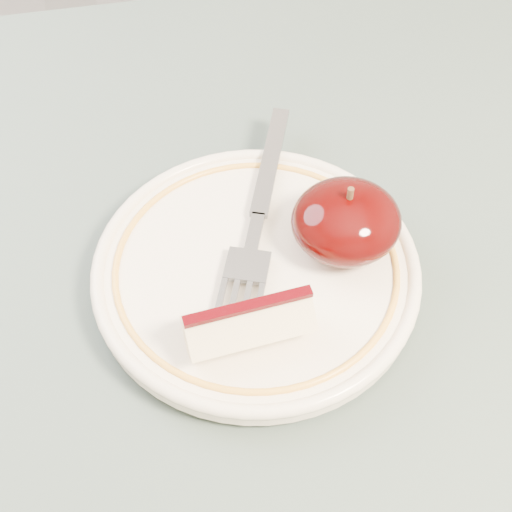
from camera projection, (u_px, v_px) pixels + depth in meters
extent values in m
cylinder|color=brown|center=(498.00, 236.00, 1.00)|extent=(0.05, 0.05, 0.71)
cube|color=#3F4E46|center=(302.00, 456.00, 0.41)|extent=(0.90, 0.90, 0.04)
cylinder|color=beige|center=(256.00, 280.00, 0.46)|extent=(0.11, 0.11, 0.01)
cylinder|color=beige|center=(256.00, 271.00, 0.45)|extent=(0.21, 0.21, 0.01)
torus|color=beige|center=(256.00, 267.00, 0.45)|extent=(0.21, 0.21, 0.01)
torus|color=gold|center=(256.00, 265.00, 0.45)|extent=(0.18, 0.18, 0.00)
ellipsoid|color=black|center=(346.00, 221.00, 0.44)|extent=(0.07, 0.07, 0.04)
cylinder|color=#472D19|center=(350.00, 195.00, 0.42)|extent=(0.00, 0.00, 0.01)
cube|color=beige|center=(249.00, 324.00, 0.40)|extent=(0.08, 0.04, 0.03)
cube|color=#350105|center=(248.00, 306.00, 0.39)|extent=(0.07, 0.01, 0.00)
cube|color=gray|center=(271.00, 160.00, 0.50)|extent=(0.05, 0.10, 0.00)
cube|color=gray|center=(255.00, 232.00, 0.46)|extent=(0.02, 0.03, 0.00)
cube|color=gray|center=(247.00, 266.00, 0.44)|extent=(0.03, 0.03, 0.00)
cube|color=gray|center=(257.00, 311.00, 0.42)|extent=(0.02, 0.04, 0.00)
cube|color=gray|center=(245.00, 310.00, 0.42)|extent=(0.02, 0.04, 0.00)
cube|color=gray|center=(232.00, 308.00, 0.42)|extent=(0.02, 0.04, 0.00)
cube|color=gray|center=(219.00, 306.00, 0.42)|extent=(0.02, 0.04, 0.00)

